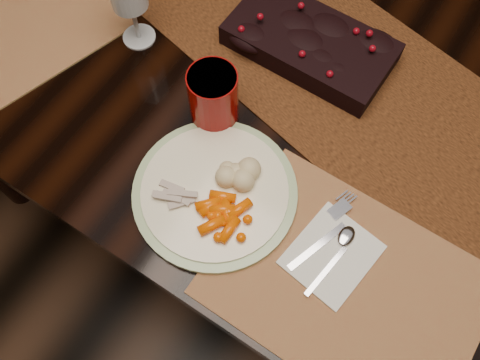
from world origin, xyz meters
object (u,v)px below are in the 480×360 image
Objects in this scene: red_cup at (213,98)px; wine_glass at (130,3)px; dining_table at (304,169)px; napkin at (332,255)px; mashed_potatoes at (235,169)px; centerpiece at (310,41)px; placemat_main at (347,284)px; baby_carrots at (225,216)px; turkey_shreds at (175,196)px; dinner_plate at (215,192)px.

wine_glass reaches higher than red_cup.
napkin reaches higher than dining_table.
mashed_potatoes is 0.39m from wine_glass.
centerpiece is 0.49m from placemat_main.
turkey_shreds is (-0.09, -0.02, -0.00)m from baby_carrots.
napkin reaches higher than placemat_main.
wine_glass is (-0.24, 0.07, 0.03)m from red_cup.
wine_glass reaches higher than baby_carrots.
napkin is at bearing -59.39° from dining_table.
dining_table is 0.62m from wine_glass.
red_cup is 0.63× the size of wine_glass.
placemat_main is 3.52× the size of red_cup.
napkin is (0.25, -0.36, -0.03)m from centerpiece.
napkin is at bearing -20.62° from red_cup.
dining_table is at bearing 81.29° from mashed_potatoes.
mashed_potatoes reaches higher than turkey_shreds.
napkin is 1.18× the size of red_cup.
red_cup reaches higher than mashed_potatoes.
red_cup is at bearing -129.47° from dining_table.
red_cup reaches higher than placemat_main.
napkin is at bearing 12.83° from turkey_shreds.
baby_carrots reaches higher than dining_table.
red_cup reaches higher than baby_carrots.
red_cup is at bearing -17.11° from wine_glass.
placemat_main is at bearing -13.05° from mashed_potatoes.
dining_table is 0.55m from placemat_main.
centerpiece is at bearing 133.09° from napkin.
centerpiece reaches higher than turkey_shreds.
centerpiece is 0.32m from mashed_potatoes.
dining_table is at bearing 50.53° from red_cup.
mashed_potatoes is (-0.03, 0.08, 0.01)m from baby_carrots.
baby_carrots is 0.67× the size of napkin.
baby_carrots reaches higher than placemat_main.
baby_carrots is at bearing -81.19° from centerpiece.
wine_glass is (-0.33, 0.21, 0.09)m from dinner_plate.
centerpiece is 0.41m from baby_carrots.
baby_carrots is 0.50× the size of wine_glass.
dinner_plate is at bearing -106.25° from mashed_potatoes.
placemat_main is at bearing -22.21° from red_cup.
dinner_plate is 3.88× the size of mashed_potatoes.
dinner_plate is (-0.28, 0.02, 0.01)m from placemat_main.
dining_table is 6.07× the size of dinner_plate.
napkin is (0.23, 0.01, -0.01)m from dinner_plate.
red_cup is 0.26m from wine_glass.
wine_glass is at bearing 154.73° from mashed_potatoes.
mashed_potatoes is 0.61× the size of red_cup.
dining_table is 0.42m from centerpiece.
mashed_potatoes is at bearing -84.59° from centerpiece.
centerpiece is at bearing 85.67° from turkey_shreds.
placemat_main is at bearing -55.78° from dining_table.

